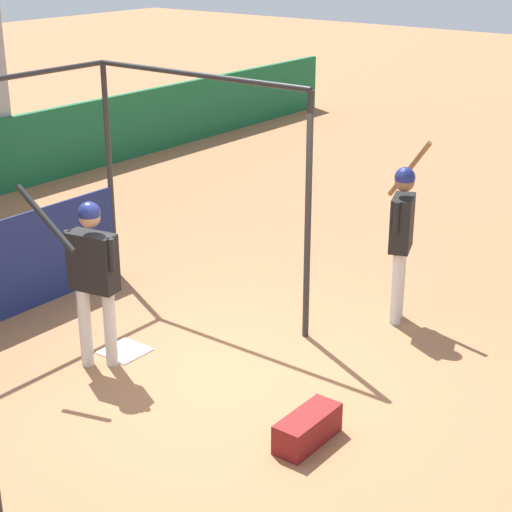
{
  "coord_description": "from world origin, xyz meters",
  "views": [
    {
      "loc": [
        -5.83,
        -4.91,
        4.26
      ],
      "look_at": [
        0.85,
        0.24,
        1.0
      ],
      "focal_mm": 60.0,
      "sensor_mm": 36.0,
      "label": 1
    }
  ],
  "objects": [
    {
      "name": "player_waiting",
      "position": [
        2.28,
        -0.71,
        1.11
      ],
      "size": [
        0.64,
        0.56,
        2.07
      ],
      "rotation": [
        0.0,
        0.0,
        0.36
      ],
      "color": "silver",
      "rests_on": "ground"
    },
    {
      "name": "player_batter",
      "position": [
        -0.58,
        1.2,
        1.08
      ],
      "size": [
        0.55,
        0.91,
        1.93
      ],
      "rotation": [
        0.0,
        0.0,
        1.76
      ],
      "color": "silver",
      "rests_on": "ground"
    },
    {
      "name": "ground_plane",
      "position": [
        0.0,
        0.0,
        0.0
      ],
      "size": [
        60.0,
        60.0,
        0.0
      ],
      "primitive_type": "plane",
      "color": "#9E6642"
    },
    {
      "name": "batting_cage",
      "position": [
        -0.76,
        2.4,
        1.13
      ],
      "size": [
        4.16,
        3.09,
        2.76
      ],
      "color": "#282828",
      "rests_on": "ground"
    },
    {
      "name": "home_plate",
      "position": [
        -0.22,
        1.19,
        0.01
      ],
      "size": [
        0.44,
        0.44,
        0.02
      ],
      "color": "white",
      "rests_on": "ground"
    },
    {
      "name": "equipment_bag",
      "position": [
        -0.45,
        -1.33,
        0.14
      ],
      "size": [
        0.7,
        0.28,
        0.28
      ],
      "color": "maroon",
      "rests_on": "ground"
    }
  ]
}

